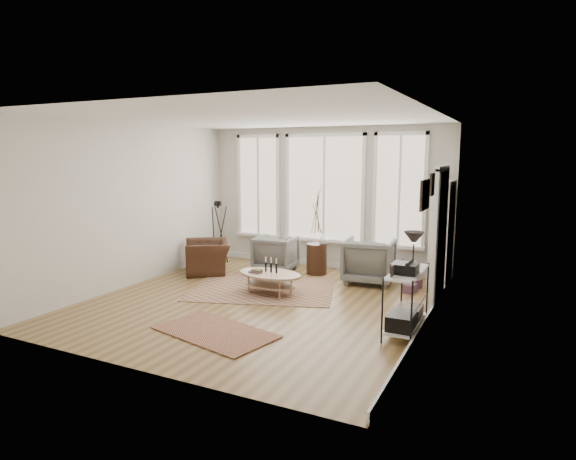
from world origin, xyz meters
The scene contains 17 objects.
room centered at (0.02, 0.03, 1.43)m, with size 5.50×5.54×2.90m.
bay_window centered at (0.00, 2.71, 1.61)m, with size 4.14×0.12×2.24m.
door centered at (2.57, 1.15, 1.12)m, with size 0.09×1.06×2.22m.
bookcase centered at (2.44, 2.23, 0.96)m, with size 0.31×0.85×2.06m.
low_shelf centered at (2.38, -0.30, 0.51)m, with size 0.38×1.08×1.30m.
wall_art centered at (2.58, -0.27, 1.88)m, with size 0.04×0.88×0.44m.
rug_main centered at (-0.32, 0.67, 0.01)m, with size 2.44×1.83×0.01m, color brown.
rug_runner centered at (0.12, -1.44, 0.01)m, with size 1.62×0.90×0.01m, color maroon.
coffee_table centered at (-0.09, 0.48, 0.28)m, with size 1.21×0.85×0.52m.
armchair_left centered at (-0.74, 1.97, 0.36)m, with size 0.77×0.79×0.72m, color slate.
armchair_right centered at (1.22, 1.92, 0.41)m, with size 0.88×0.91×0.83m, color slate.
side_table centered at (0.10, 2.11, 0.81)m, with size 0.40×0.40×1.69m.
vase centered at (0.23, 2.12, 0.71)m, with size 0.21×0.21×0.22m, color silver.
accent_chair centered at (-1.91, 1.26, 0.32)m, with size 0.85×0.98×0.64m, color #361D11.
tripod_camera centered at (-2.19, 2.06, 0.62)m, with size 0.48×0.48×1.35m.
book_stack_near centered at (2.05, 1.89, 0.08)m, with size 0.20×0.25×0.16m, color maroon.
book_stack_far centered at (2.05, 1.59, 0.07)m, with size 0.18×0.23×0.15m, color maroon.
Camera 1 is at (3.66, -6.50, 2.35)m, focal length 30.00 mm.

